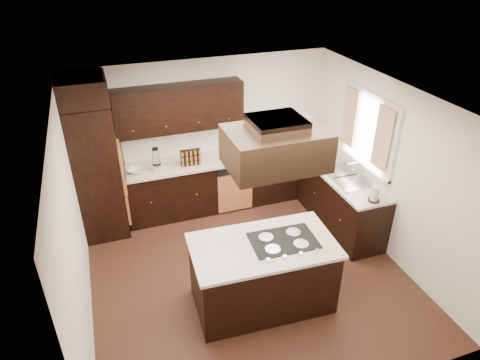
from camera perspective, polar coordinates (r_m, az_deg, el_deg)
The scene contains 30 objects.
floor at distance 6.17m, azimuth 0.98°, elevation -12.22°, with size 4.20×4.20×0.02m, color #542D1E.
ceiling at distance 4.86m, azimuth 1.24°, elevation 10.47°, with size 4.20×4.20×0.02m, color white.
wall_back at distance 7.20m, azimuth -4.75°, elevation 6.21°, with size 4.20×0.02×2.50m, color white.
wall_front at distance 3.94m, azimuth 12.27°, elevation -17.72°, with size 4.20×0.02×2.50m, color white.
wall_left at distance 5.18m, azimuth -21.50°, elevation -6.16°, with size 0.02×4.20×2.50m, color white.
wall_right at distance 6.36m, azimuth 19.24°, elevation 1.21°, with size 0.02×4.20×2.50m, color white.
oven_column at distance 6.73m, azimuth -18.49°, elevation 1.13°, with size 0.65×0.75×2.12m, color black.
wall_oven_face at distance 6.71m, azimuth -15.62°, elevation 2.07°, with size 0.05×0.62×0.78m, color #CC7546.
base_cabinets_back at distance 7.30m, azimuth -3.59°, elevation -0.50°, with size 2.93×0.60×0.88m, color black.
base_cabinets_right at distance 7.22m, azimuth 12.05°, elevation -1.57°, with size 0.60×2.40×0.88m, color black.
countertop_back at distance 7.07m, azimuth -3.67°, elevation 2.66°, with size 2.93×0.63×0.04m, color beige.
countertop_right at distance 6.99m, azimuth 12.34°, elevation 1.63°, with size 0.63×2.40×0.04m, color beige.
upper_cabinets at distance 6.74m, azimuth -8.12°, elevation 9.48°, with size 2.00×0.34×0.72m, color black.
dishwasher_front at distance 7.15m, azimuth -0.66°, elevation -1.54°, with size 0.60×0.05×0.72m, color #CC7546.
window_frame at distance 6.56m, azimuth 16.73°, elevation 6.41°, with size 0.06×1.32×1.12m, color white.
window_pane at distance 6.58m, azimuth 16.93°, elevation 6.44°, with size 0.00×1.20×1.00m, color white.
curtain_left at distance 6.20m, azimuth 18.49°, elevation 5.27°, with size 0.02×0.34×0.90m, color #F7E3BD.
curtain_right at distance 6.83m, azimuth 14.41°, elevation 8.11°, with size 0.02×0.34×0.90m, color #F7E3BD.
sink_rim at distance 6.73m, azimuth 13.95°, elevation 0.50°, with size 0.52×0.84×0.01m, color silver.
island at distance 5.46m, azimuth 3.01°, elevation -12.54°, with size 1.68×0.91×0.88m, color black.
island_top at distance 5.16m, azimuth 3.14°, elevation -8.77°, with size 1.74×0.97×0.04m, color beige.
cooktop at distance 5.22m, azimuth 5.81°, elevation -8.03°, with size 0.79×0.53×0.01m, color black.
range_hood at distance 4.55m, azimuth 4.78°, elevation 4.25°, with size 1.05×0.72×0.42m, color black.
hood_duct at distance 4.44m, azimuth 4.93°, elevation 7.45°, with size 0.55×0.50×0.13m, color black.
blender_base at distance 6.80m, azimuth -10.99°, elevation 1.65°, with size 0.15×0.15×0.10m, color silver.
blender_pitcher at distance 6.72m, azimuth -11.14°, elevation 3.00°, with size 0.13×0.13×0.26m, color silver.
spice_rack at distance 6.84m, azimuth -6.62°, elevation 3.00°, with size 0.32×0.08×0.27m, color black.
mixing_bowl at distance 6.83m, azimuth -13.71°, elevation 1.24°, with size 0.25×0.25×0.06m, color white.
soap_bottle at distance 7.05m, azimuth 11.13°, elevation 3.21°, with size 0.10×0.10×0.22m, color white.
paper_towel at distance 6.15m, azimuth 17.52°, elevation -1.78°, with size 0.11×0.11×0.23m, color white.
Camera 1 is at (-1.61, -4.29, 4.11)m, focal length 32.00 mm.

